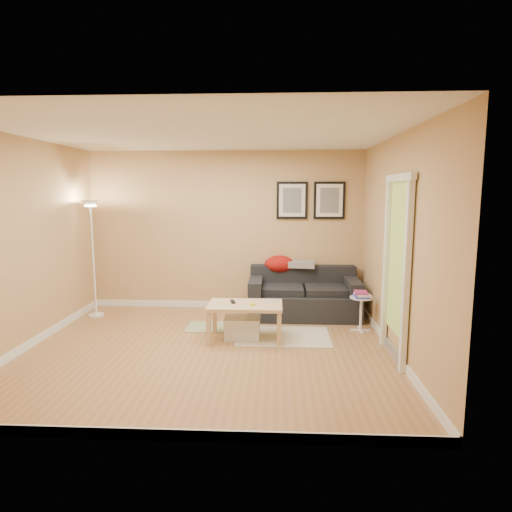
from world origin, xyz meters
The scene contains 25 objects.
floor centered at (0.00, 0.00, 0.00)m, with size 4.50×4.50×0.00m, color #A47146.
ceiling centered at (0.00, 0.00, 2.60)m, with size 4.50×4.50×0.00m, color white.
wall_back centered at (0.00, 2.00, 1.30)m, with size 4.50×4.50×0.00m, color tan.
wall_front centered at (0.00, -2.00, 1.30)m, with size 4.50×4.50×0.00m, color tan.
wall_left centered at (-2.25, 0.00, 1.30)m, with size 4.00×4.00×0.00m, color tan.
wall_right centered at (2.25, 0.00, 1.30)m, with size 4.00×4.00×0.00m, color tan.
baseboard_back centered at (0.00, 1.99, 0.05)m, with size 4.50×0.02×0.10m, color white.
baseboard_front centered at (0.00, -1.99, 0.05)m, with size 4.50×0.02×0.10m, color white.
baseboard_left centered at (-2.24, 0.00, 0.05)m, with size 0.02×4.00×0.10m, color white.
baseboard_right centered at (2.24, 0.00, 0.05)m, with size 0.02×4.00×0.10m, color white.
sofa centered at (1.27, 1.53, 0.38)m, with size 1.70×0.90×0.75m, color black, non-canonical shape.
red_throw centered at (0.88, 1.85, 0.77)m, with size 0.48×0.36×0.28m, color #9A170E, non-canonical shape.
plaid_throw centered at (1.24, 1.81, 0.78)m, with size 0.42×0.26×0.10m, color tan, non-canonical shape.
framed_print_left centered at (1.08, 1.98, 1.80)m, with size 0.50×0.04×0.60m, color black, non-canonical shape.
framed_print_right centered at (1.68, 1.98, 1.80)m, with size 0.50×0.04×0.60m, color black, non-canonical shape.
area_rug centered at (0.93, 0.52, 0.01)m, with size 1.25×0.85×0.01m, color beige.
green_runner centered at (-0.09, 0.88, 0.01)m, with size 0.70×0.50×0.01m, color #668C4C.
coffee_table centered at (0.43, 0.40, 0.24)m, with size 0.97×0.59×0.48m, color tan, non-canonical shape.
remote_control centered at (0.26, 0.46, 0.49)m, with size 0.05×0.16×0.02m, color black.
tape_roll centered at (0.53, 0.32, 0.50)m, with size 0.07×0.07×0.03m, color yellow.
storage_bin centered at (0.39, 0.44, 0.15)m, with size 0.47×0.35×0.29m, color white, non-canonical shape.
side_table centered at (2.02, 0.83, 0.24)m, with size 0.32×0.32×0.49m, color white, non-canonical shape.
book_stack centered at (2.02, 0.82, 0.53)m, with size 0.19×0.26×0.08m, color #383BAA, non-canonical shape.
floor_lamp centered at (-2.00, 1.38, 0.86)m, with size 0.24×0.24×1.82m, color white, non-canonical shape.
doorway centered at (2.20, -0.15, 1.02)m, with size 0.12×1.01×2.13m, color white, non-canonical shape.
Camera 1 is at (0.84, -5.08, 1.93)m, focal length 30.28 mm.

